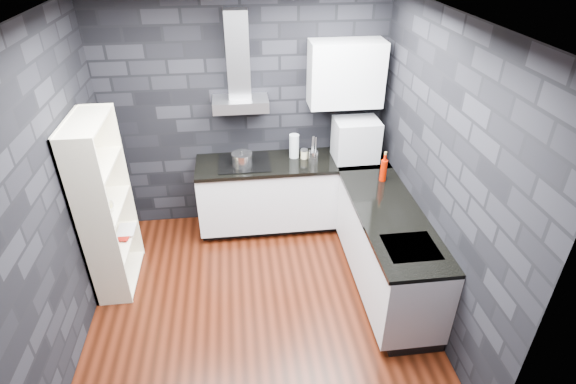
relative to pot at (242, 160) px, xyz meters
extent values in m
plane|color=#40160A|center=(0.07, -1.23, -0.98)|extent=(3.20, 3.20, 0.00)
plane|color=white|center=(0.07, -1.23, 1.72)|extent=(3.20, 3.20, 0.00)
cube|color=black|center=(0.07, 0.40, 0.37)|extent=(3.20, 0.05, 2.70)
cube|color=black|center=(0.07, -2.85, 0.37)|extent=(3.20, 0.05, 2.70)
cube|color=black|center=(-1.55, -1.23, 0.37)|extent=(0.05, 3.20, 2.70)
cube|color=black|center=(1.70, -1.23, 0.37)|extent=(0.05, 3.20, 2.70)
cube|color=black|center=(0.57, 0.11, -0.93)|extent=(2.18, 0.50, 0.10)
cube|color=black|center=(1.41, -1.13, -0.93)|extent=(0.50, 1.78, 0.10)
cube|color=silver|center=(0.57, 0.07, -0.50)|extent=(2.20, 0.60, 0.76)
cube|color=silver|center=(1.37, -1.13, -0.50)|extent=(0.60, 1.80, 0.76)
cube|color=black|center=(0.57, 0.06, -0.10)|extent=(2.20, 0.62, 0.04)
cube|color=black|center=(1.36, -1.13, -0.10)|extent=(0.62, 1.80, 0.04)
cube|color=black|center=(1.37, 0.07, -0.10)|extent=(0.62, 0.62, 0.04)
cube|color=#A4A5A9|center=(0.02, 0.20, 0.58)|extent=(0.60, 0.34, 0.12)
cube|color=#A4A5A9|center=(0.02, 0.27, 1.09)|extent=(0.24, 0.20, 0.90)
cube|color=silver|center=(1.17, 0.20, 0.87)|extent=(0.80, 0.35, 0.70)
cube|color=black|center=(0.02, 0.07, -0.07)|extent=(0.58, 0.50, 0.01)
cube|color=#A4A5A9|center=(1.37, -1.63, -0.08)|extent=(0.44, 0.40, 0.01)
cylinder|color=silver|center=(0.00, 0.00, 0.00)|extent=(0.27, 0.27, 0.13)
cylinder|color=silver|center=(0.61, 0.16, 0.06)|extent=(0.13, 0.13, 0.28)
cylinder|color=beige|center=(0.72, 0.11, -0.03)|extent=(0.10, 0.10, 0.10)
cylinder|color=silver|center=(0.81, 0.00, -0.01)|extent=(0.11, 0.11, 0.14)
cube|color=#A7A9AF|center=(1.30, 0.04, 0.15)|extent=(0.50, 0.39, 0.49)
cylinder|color=#971100|center=(1.47, -0.50, 0.04)|extent=(0.08, 0.08, 0.24)
cube|color=#F8EECC|center=(-1.35, -0.68, -0.08)|extent=(0.59, 0.87, 1.80)
imported|color=white|center=(-1.35, -0.76, -0.04)|extent=(0.28, 0.28, 0.06)
imported|color=maroon|center=(-1.34, -0.57, -0.41)|extent=(0.15, 0.05, 0.20)
imported|color=#B2B2B2|center=(-1.35, -0.49, -0.38)|extent=(0.18, 0.02, 0.25)
camera|label=1|loc=(-0.03, -4.49, 2.31)|focal=28.00mm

